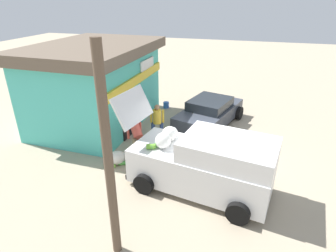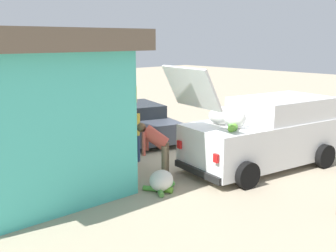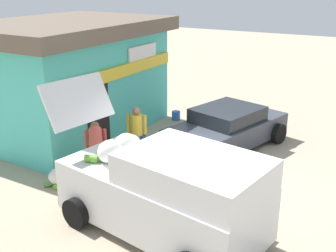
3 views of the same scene
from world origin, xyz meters
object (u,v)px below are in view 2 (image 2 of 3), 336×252
object	(u,v)px
vendor_standing	(133,131)
unloaded_banana_pile	(161,181)
paint_bucket	(48,138)
customer_bending	(156,144)
parked_sedan	(135,122)
delivery_van	(264,133)

from	to	relation	value
vendor_standing	unloaded_banana_pile	world-z (taller)	vendor_standing
unloaded_banana_pile	paint_bucket	bearing A→B (deg)	-0.97
customer_bending	parked_sedan	bearing A→B (deg)	-30.86
delivery_van	vendor_standing	size ratio (longest dim) A/B	3.11
delivery_van	paint_bucket	distance (m)	7.07
parked_sedan	vendor_standing	size ratio (longest dim) A/B	2.72
parked_sedan	vendor_standing	distance (m)	2.85
delivery_van	unloaded_banana_pile	bearing A→B (deg)	80.40
vendor_standing	paint_bucket	world-z (taller)	vendor_standing
delivery_van	unloaded_banana_pile	size ratio (longest dim) A/B	5.51
vendor_standing	delivery_van	bearing A→B (deg)	-137.77
delivery_van	vendor_standing	bearing A→B (deg)	42.23
customer_bending	paint_bucket	distance (m)	5.08
paint_bucket	delivery_van	bearing A→B (deg)	-153.66
vendor_standing	customer_bending	xyz separation A→B (m)	(-1.34, 0.34, -0.04)
vendor_standing	customer_bending	distance (m)	1.38
customer_bending	unloaded_banana_pile	xyz separation A→B (m)	(-0.74, 0.50, -0.66)
delivery_van	paint_bucket	bearing A→B (deg)	26.34
delivery_van	parked_sedan	world-z (taller)	delivery_van
unloaded_banana_pile	parked_sedan	bearing A→B (deg)	-31.39
unloaded_banana_pile	paint_bucket	size ratio (longest dim) A/B	2.84
delivery_van	customer_bending	size ratio (longest dim) A/B	3.54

